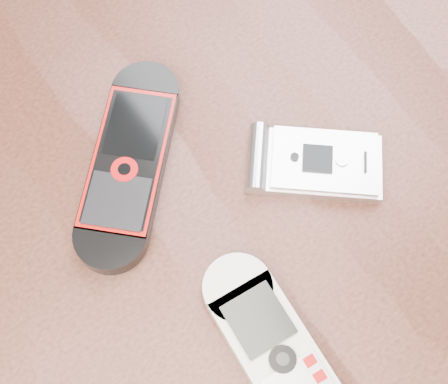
{
  "coord_description": "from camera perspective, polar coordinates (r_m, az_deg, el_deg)",
  "views": [
    {
      "loc": [
        -0.09,
        -0.14,
        1.17
      ],
      "look_at": [
        0.01,
        0.0,
        0.76
      ],
      "focal_mm": 50.0,
      "sensor_mm": 36.0,
      "label": 1
    }
  ],
  "objects": [
    {
      "name": "nokia_white",
      "position": [
        0.42,
        4.86,
        -14.5
      ],
      "size": [
        0.06,
        0.15,
        0.02
      ],
      "primitive_type": "cube",
      "rotation": [
        0.0,
        0.0,
        -0.08
      ],
      "color": "beige",
      "rests_on": "table"
    },
    {
      "name": "motorola_razr",
      "position": [
        0.46,
        8.79,
        2.66
      ],
      "size": [
        0.11,
        0.11,
        0.02
      ],
      "primitive_type": "cube",
      "rotation": [
        0.0,
        0.0,
        0.87
      ],
      "color": "silver",
      "rests_on": "table"
    },
    {
      "name": "table",
      "position": [
        0.55,
        -0.42,
        -4.91
      ],
      "size": [
        1.2,
        0.8,
        0.75
      ],
      "color": "black",
      "rests_on": "ground"
    },
    {
      "name": "nokia_black_red",
      "position": [
        0.46,
        -8.66,
        2.77
      ],
      "size": [
        0.16,
        0.16,
        0.02
      ],
      "primitive_type": "cube",
      "rotation": [
        0.0,
        0.0,
        -0.78
      ],
      "color": "black",
      "rests_on": "table"
    },
    {
      "name": "ground",
      "position": [
        1.18,
        -0.2,
        -14.52
      ],
      "size": [
        4.0,
        4.0,
        0.0
      ],
      "primitive_type": "plane",
      "color": "#472B19",
      "rests_on": "ground"
    }
  ]
}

